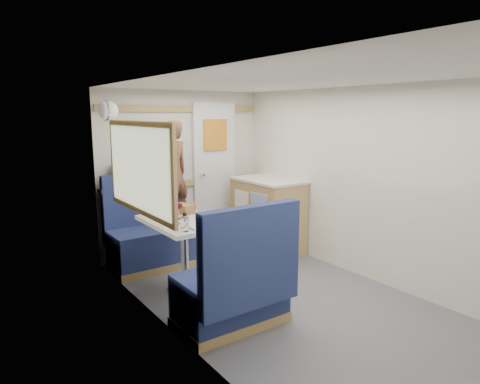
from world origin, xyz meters
TOP-DOWN VIEW (x-y plane):
  - floor at (0.00, 0.00)m, footprint 4.50×4.50m
  - ceiling at (0.00, 0.00)m, footprint 4.50×4.50m
  - wall_back at (0.00, 2.25)m, footprint 2.20×0.02m
  - wall_left at (-1.10, 0.00)m, footprint 0.02×4.50m
  - wall_right at (1.10, 0.00)m, footprint 0.02×4.50m
  - oak_trim_low at (0.00, 2.23)m, footprint 2.15×0.02m
  - oak_trim_high at (0.00, 2.23)m, footprint 2.15×0.02m
  - side_window at (-1.08, 1.00)m, footprint 0.04×1.30m
  - rear_door at (0.45, 2.22)m, footprint 0.62×0.12m
  - dinette_table at (-0.65, 1.00)m, footprint 0.62×0.92m
  - bench_far at (-0.65, 1.86)m, footprint 0.90×0.59m
  - bench_near at (-0.65, 0.14)m, footprint 0.90×0.59m
  - ledge at (-0.65, 2.12)m, footprint 0.90×0.14m
  - dome_light at (-1.04, 1.85)m, footprint 0.20×0.20m
  - galley_counter at (0.82, 1.55)m, footprint 0.57×0.92m
  - person at (-0.33, 1.86)m, footprint 0.50×0.39m
  - duffel_bag at (-0.65, 2.12)m, footprint 0.60×0.43m
  - tray at (-0.61, 0.78)m, footprint 0.29×0.38m
  - orange_fruit at (-0.53, 0.90)m, footprint 0.08×0.08m
  - cheese_block at (-0.58, 0.63)m, footprint 0.11×0.08m
  - wine_glass at (-0.66, 1.07)m, footprint 0.08×0.08m
  - tumbler_left at (-0.82, 0.64)m, footprint 0.08×0.08m
  - tumbler_mid at (-0.73, 1.21)m, footprint 0.07×0.07m
  - beer_glass at (-0.43, 1.23)m, footprint 0.06×0.06m
  - pepper_grinder at (-0.69, 0.90)m, footprint 0.04×0.04m
  - salt_grinder at (-0.69, 1.15)m, footprint 0.03×0.03m
  - bread_loaf at (-0.52, 1.26)m, footprint 0.16×0.24m

SIDE VIEW (x-z plane):
  - floor at x=0.00m, z-range 0.00..0.00m
  - bench_far at x=-0.65m, z-range -0.22..0.83m
  - bench_near at x=-0.65m, z-range -0.22..0.83m
  - galley_counter at x=0.82m, z-range 0.01..0.93m
  - dinette_table at x=-0.65m, z-range 0.21..0.93m
  - tray at x=-0.61m, z-range 0.72..0.74m
  - cheese_block at x=-0.58m, z-range 0.74..0.77m
  - salt_grinder at x=-0.69m, z-range 0.72..0.80m
  - bread_loaf at x=-0.52m, z-range 0.72..0.81m
  - beer_glass at x=-0.43m, z-range 0.72..0.82m
  - pepper_grinder at x=-0.69m, z-range 0.72..0.82m
  - tumbler_mid at x=-0.73m, z-range 0.72..0.83m
  - orange_fruit at x=-0.53m, z-range 0.74..0.81m
  - tumbler_left at x=-0.82m, z-range 0.72..0.84m
  - wine_glass at x=-0.66m, z-range 0.76..0.93m
  - oak_trim_low at x=0.00m, z-range 0.81..0.89m
  - ledge at x=-0.65m, z-range 0.86..0.90m
  - rear_door at x=0.45m, z-range 0.04..1.90m
  - wall_back at x=0.00m, z-range 0.00..2.00m
  - wall_left at x=-1.10m, z-range 0.00..2.00m
  - wall_right at x=1.10m, z-range 0.00..2.00m
  - duffel_bag at x=-0.65m, z-range 0.90..1.16m
  - person at x=-0.33m, z-range 0.45..1.65m
  - side_window at x=-1.08m, z-range 0.89..1.61m
  - dome_light at x=-1.04m, z-range 1.65..1.85m
  - oak_trim_high at x=0.00m, z-range 1.74..1.82m
  - ceiling at x=0.00m, z-range 2.00..2.00m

